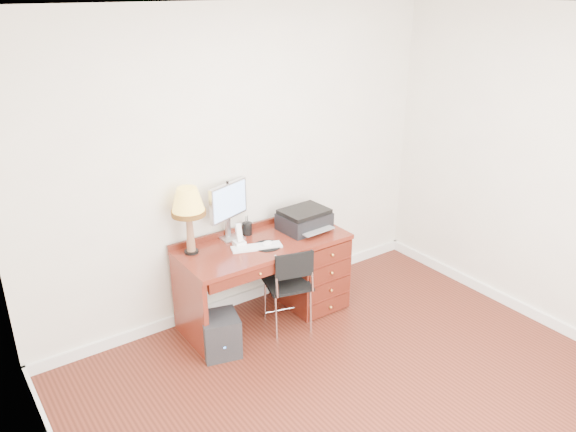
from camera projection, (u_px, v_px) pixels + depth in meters
ground at (369, 403)px, 4.08m from camera, size 4.00×4.00×0.00m
room_shell at (316, 354)px, 4.54m from camera, size 4.00×4.00×4.00m
desk at (293, 267)px, 5.15m from camera, size 1.50×0.67×0.75m
monitor at (229, 204)px, 4.81m from camera, size 0.43×0.22×0.51m
keyboard at (257, 247)px, 4.74m from camera, size 0.44×0.25×0.02m
mouse_pad at (267, 245)px, 4.77m from camera, size 0.23×0.23×0.05m
printer at (304, 219)px, 5.07m from camera, size 0.45×0.36×0.19m
leg_lamp at (188, 206)px, 4.50m from camera, size 0.28×0.28×0.57m
phone at (239, 239)px, 4.77m from camera, size 0.10×0.10×0.20m
pen_cup at (247, 229)px, 4.98m from camera, size 0.09×0.09×0.11m
chair at (291, 280)px, 4.79m from camera, size 0.46×0.46×0.79m
equipment_box at (220, 335)px, 4.57m from camera, size 0.36×0.36×0.35m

